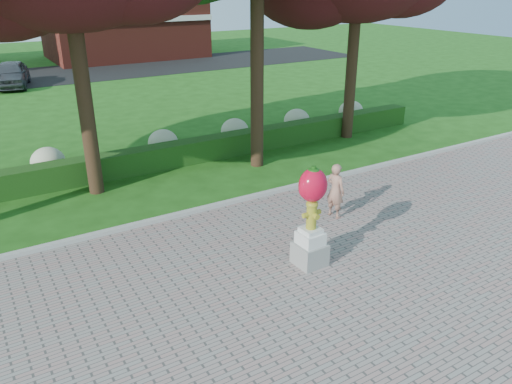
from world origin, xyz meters
TOP-DOWN VIEW (x-y plane):
  - ground at (0.00, 0.00)m, footprint 100.00×100.00m
  - walkway at (0.00, -4.00)m, footprint 40.00×14.00m
  - curb at (0.00, 3.00)m, footprint 40.00×0.18m
  - lawn_hedge at (0.00, 7.00)m, footprint 24.00×0.70m
  - hydrangea_row at (0.57, 8.00)m, footprint 20.10×1.10m
  - street at (0.00, 28.00)m, footprint 50.00×8.00m
  - building_right at (8.00, 34.00)m, footprint 12.00×8.00m
  - hydrant_sculpture at (1.03, -0.87)m, footprint 0.70×0.67m
  - woman at (3.13, 0.80)m, footprint 0.48×0.62m
  - parked_car at (-2.00, 25.00)m, footprint 2.75×4.75m

SIDE VIEW (x-z plane):
  - ground at x=0.00m, z-range 0.00..0.00m
  - street at x=0.00m, z-range 0.00..0.02m
  - walkway at x=0.00m, z-range 0.00..0.04m
  - curb at x=0.00m, z-range 0.00..0.15m
  - lawn_hedge at x=0.00m, z-range 0.00..0.80m
  - hydrangea_row at x=0.57m, z-range 0.06..1.04m
  - parked_car at x=-2.00m, z-range 0.02..1.54m
  - woman at x=3.13m, z-range 0.04..1.57m
  - hydrant_sculpture at x=1.03m, z-range 0.11..2.50m
  - building_right at x=8.00m, z-range 0.00..6.40m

